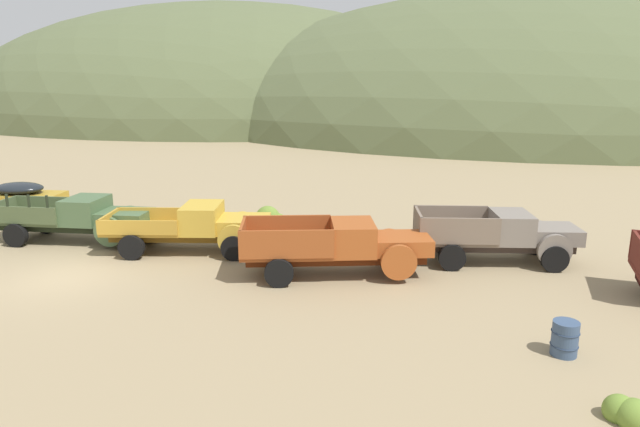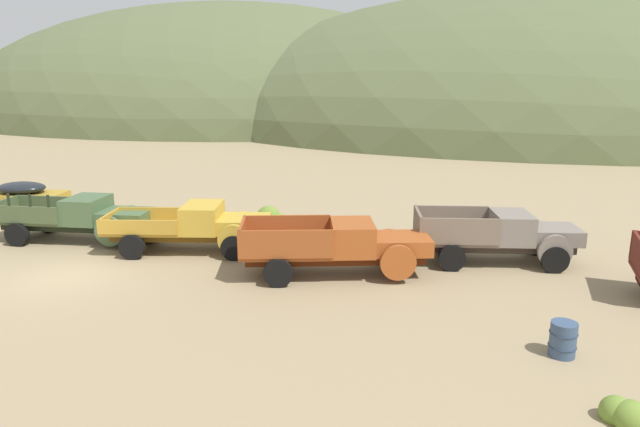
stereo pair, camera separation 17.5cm
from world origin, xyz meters
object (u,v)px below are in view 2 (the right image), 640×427
at_px(truck_weathered_green, 85,217).
at_px(truck_primer_gray, 506,236).
at_px(truck_faded_yellow, 201,227).
at_px(truck_oxide_orange, 346,246).
at_px(car_mustard, 15,197).
at_px(oil_drum_spare, 563,339).

relative_size(truck_weathered_green, truck_primer_gray, 1.10).
distance_m(truck_faded_yellow, truck_oxide_orange, 6.20).
relative_size(car_mustard, oil_drum_spare, 5.83).
height_order(car_mustard, truck_oxide_orange, truck_oxide_orange).
bearing_deg(car_mustard, truck_oxide_orange, 157.60).
bearing_deg(car_mustard, truck_primer_gray, 167.52).
bearing_deg(truck_faded_yellow, oil_drum_spare, -37.02).
relative_size(truck_oxide_orange, truck_primer_gray, 1.10).
bearing_deg(oil_drum_spare, truck_faded_yellow, 156.83).
height_order(truck_weathered_green, truck_oxide_orange, truck_weathered_green).
bearing_deg(truck_oxide_orange, truck_weathered_green, 156.78).
xyz_separation_m(car_mustard, truck_primer_gray, (23.53, -1.58, 0.19)).
distance_m(truck_primer_gray, oil_drum_spare, 7.24).
bearing_deg(oil_drum_spare, truck_primer_gray, 98.84).
relative_size(truck_weathered_green, truck_oxide_orange, 1.00).
distance_m(truck_weathered_green, oil_drum_spare, 18.66).
bearing_deg(truck_weathered_green, truck_primer_gray, -1.40).
distance_m(truck_weathered_green, truck_faded_yellow, 5.30).
relative_size(truck_faded_yellow, oil_drum_spare, 7.47).
bearing_deg(oil_drum_spare, truck_oxide_orange, 146.69).
bearing_deg(truck_primer_gray, truck_faded_yellow, 176.06).
bearing_deg(truck_faded_yellow, truck_weathered_green, 166.85).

